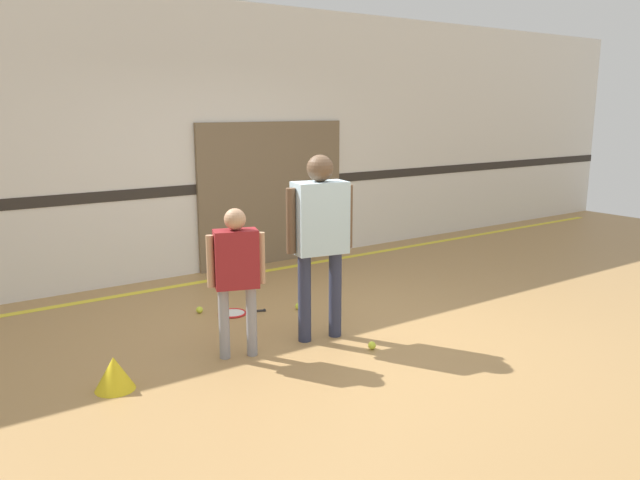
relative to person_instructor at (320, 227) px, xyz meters
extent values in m
plane|color=#A87F4C|center=(0.19, -0.09, -0.99)|extent=(16.00, 16.00, 0.00)
cube|color=silver|center=(0.19, 2.67, 0.61)|extent=(16.00, 0.06, 3.20)
cube|color=#2D2823|center=(0.19, 2.64, 0.04)|extent=(16.00, 0.01, 0.12)
cube|color=#756047|center=(1.09, 2.61, -0.09)|extent=(2.08, 0.05, 1.80)
cube|color=yellow|center=(0.19, 2.25, -0.99)|extent=(14.40, 0.10, 0.01)
cylinder|color=#2D334C|center=(-0.14, 0.03, -0.60)|extent=(0.11, 0.11, 0.77)
cylinder|color=#2D334C|center=(0.14, -0.03, -0.60)|extent=(0.11, 0.11, 0.77)
cube|color=silver|center=(0.00, 0.00, 0.08)|extent=(0.48, 0.32, 0.61)
sphere|color=brown|center=(0.00, 0.00, 0.50)|extent=(0.22, 0.22, 0.22)
cylinder|color=brown|center=(-0.26, 0.05, 0.07)|extent=(0.08, 0.08, 0.54)
cylinder|color=brown|center=(0.26, -0.05, 0.07)|extent=(0.08, 0.08, 0.54)
cylinder|color=gray|center=(-0.88, 0.08, -0.70)|extent=(0.09, 0.09, 0.58)
cylinder|color=gray|center=(-0.67, 0.01, -0.70)|extent=(0.09, 0.09, 0.58)
cube|color=maroon|center=(-0.77, 0.04, -0.17)|extent=(0.38, 0.29, 0.46)
sphere|color=tan|center=(-0.77, 0.04, 0.14)|extent=(0.17, 0.17, 0.17)
cylinder|color=tan|center=(-0.96, 0.11, -0.18)|extent=(0.06, 0.06, 0.41)
cylinder|color=tan|center=(-0.58, -0.02, -0.18)|extent=(0.06, 0.06, 0.41)
torus|color=red|center=(-0.33, 1.02, -0.98)|extent=(0.35, 0.35, 0.02)
cylinder|color=silver|center=(-0.33, 1.02, -0.98)|extent=(0.24, 0.24, 0.01)
cylinder|color=black|center=(-0.12, 0.94, -0.98)|extent=(0.19, 0.08, 0.02)
sphere|color=black|center=(-0.04, 0.91, -0.98)|extent=(0.03, 0.03, 0.03)
sphere|color=#CCE038|center=(0.21, -0.46, -0.96)|extent=(0.07, 0.07, 0.07)
sphere|color=#CCE038|center=(-0.58, 1.23, -0.96)|extent=(0.07, 0.07, 0.07)
sphere|color=#CCE038|center=(0.27, 0.77, -0.96)|extent=(0.07, 0.07, 0.07)
cone|color=yellow|center=(-1.78, 0.01, -0.86)|extent=(0.29, 0.29, 0.25)
camera|label=1|loc=(-2.95, -4.23, 0.99)|focal=35.00mm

